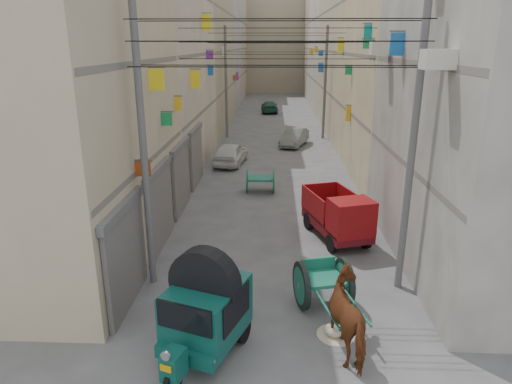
{
  "coord_description": "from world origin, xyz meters",
  "views": [
    {
      "loc": [
        -0.07,
        -5.97,
        6.73
      ],
      "look_at": [
        -0.56,
        6.5,
        2.67
      ],
      "focal_mm": 32.0,
      "sensor_mm": 36.0,
      "label": 1
    }
  ],
  "objects_px": {
    "tonga_cart": "(323,283)",
    "distant_car_green": "(269,107)",
    "mini_truck": "(341,219)",
    "horse": "(353,317)",
    "auto_rickshaw": "(206,308)",
    "distant_car_white": "(231,153)",
    "feed_sack": "(336,330)",
    "distant_car_grey": "(294,137)",
    "second_cart": "(260,180)"
  },
  "relations": [
    {
      "from": "tonga_cart",
      "to": "distant_car_green",
      "type": "distance_m",
      "value": 36.62
    },
    {
      "from": "tonga_cart",
      "to": "mini_truck",
      "type": "distance_m",
      "value": 4.29
    },
    {
      "from": "tonga_cart",
      "to": "horse",
      "type": "height_order",
      "value": "horse"
    },
    {
      "from": "auto_rickshaw",
      "to": "mini_truck",
      "type": "xyz_separation_m",
      "value": [
        3.87,
        6.27,
        -0.29
      ]
    },
    {
      "from": "tonga_cart",
      "to": "distant_car_white",
      "type": "distance_m",
      "value": 15.6
    },
    {
      "from": "distant_car_white",
      "to": "mini_truck",
      "type": "bearing_deg",
      "value": 121.96
    },
    {
      "from": "tonga_cart",
      "to": "feed_sack",
      "type": "bearing_deg",
      "value": -95.23
    },
    {
      "from": "auto_rickshaw",
      "to": "distant_car_grey",
      "type": "height_order",
      "value": "auto_rickshaw"
    },
    {
      "from": "feed_sack",
      "to": "horse",
      "type": "distance_m",
      "value": 0.96
    },
    {
      "from": "auto_rickshaw",
      "to": "distant_car_white",
      "type": "relative_size",
      "value": 0.77
    },
    {
      "from": "second_cart",
      "to": "distant_car_white",
      "type": "height_order",
      "value": "distant_car_white"
    },
    {
      "from": "distant_car_white",
      "to": "distant_car_grey",
      "type": "height_order",
      "value": "distant_car_white"
    },
    {
      "from": "horse",
      "to": "distant_car_green",
      "type": "xyz_separation_m",
      "value": [
        -2.32,
        38.48,
        -0.3
      ]
    },
    {
      "from": "tonga_cart",
      "to": "horse",
      "type": "bearing_deg",
      "value": -89.59
    },
    {
      "from": "feed_sack",
      "to": "distant_car_green",
      "type": "relative_size",
      "value": 0.14
    },
    {
      "from": "feed_sack",
      "to": "distant_car_green",
      "type": "height_order",
      "value": "distant_car_green"
    },
    {
      "from": "distant_car_grey",
      "to": "distant_car_green",
      "type": "relative_size",
      "value": 0.9
    },
    {
      "from": "distant_car_green",
      "to": "auto_rickshaw",
      "type": "bearing_deg",
      "value": 85.47
    },
    {
      "from": "distant_car_white",
      "to": "second_cart",
      "type": "bearing_deg",
      "value": 117.46
    },
    {
      "from": "distant_car_grey",
      "to": "mini_truck",
      "type": "bearing_deg",
      "value": -68.94
    },
    {
      "from": "tonga_cart",
      "to": "distant_car_green",
      "type": "height_order",
      "value": "tonga_cart"
    },
    {
      "from": "feed_sack",
      "to": "horse",
      "type": "bearing_deg",
      "value": -63.61
    },
    {
      "from": "second_cart",
      "to": "distant_car_grey",
      "type": "relative_size",
      "value": 0.38
    },
    {
      "from": "second_cart",
      "to": "feed_sack",
      "type": "xyz_separation_m",
      "value": [
        2.17,
        -11.17,
        -0.48
      ]
    },
    {
      "from": "auto_rickshaw",
      "to": "second_cart",
      "type": "height_order",
      "value": "auto_rickshaw"
    },
    {
      "from": "second_cart",
      "to": "distant_car_green",
      "type": "distance_m",
      "value": 26.76
    },
    {
      "from": "second_cart",
      "to": "distant_car_white",
      "type": "xyz_separation_m",
      "value": [
        -1.89,
        5.3,
        0.01
      ]
    },
    {
      "from": "auto_rickshaw",
      "to": "distant_car_white",
      "type": "height_order",
      "value": "auto_rickshaw"
    },
    {
      "from": "mini_truck",
      "to": "distant_car_grey",
      "type": "distance_m",
      "value": 16.22
    },
    {
      "from": "horse",
      "to": "distant_car_green",
      "type": "distance_m",
      "value": 38.55
    },
    {
      "from": "second_cart",
      "to": "distant_car_white",
      "type": "distance_m",
      "value": 5.62
    },
    {
      "from": "feed_sack",
      "to": "distant_car_grey",
      "type": "bearing_deg",
      "value": 90.36
    },
    {
      "from": "second_cart",
      "to": "distant_car_grey",
      "type": "bearing_deg",
      "value": 77.63
    },
    {
      "from": "mini_truck",
      "to": "distant_car_grey",
      "type": "height_order",
      "value": "mini_truck"
    },
    {
      "from": "auto_rickshaw",
      "to": "distant_car_green",
      "type": "bearing_deg",
      "value": 108.52
    },
    {
      "from": "distant_car_grey",
      "to": "distant_car_green",
      "type": "bearing_deg",
      "value": 114.33
    },
    {
      "from": "feed_sack",
      "to": "horse",
      "type": "relative_size",
      "value": 0.28
    },
    {
      "from": "tonga_cart",
      "to": "second_cart",
      "type": "height_order",
      "value": "tonga_cart"
    },
    {
      "from": "feed_sack",
      "to": "distant_car_grey",
      "type": "relative_size",
      "value": 0.16
    },
    {
      "from": "mini_truck",
      "to": "distant_car_green",
      "type": "bearing_deg",
      "value": 77.38
    },
    {
      "from": "distant_car_grey",
      "to": "distant_car_green",
      "type": "xyz_separation_m",
      "value": [
        -1.91,
        16.22,
        -0.01
      ]
    },
    {
      "from": "distant_car_grey",
      "to": "distant_car_green",
      "type": "distance_m",
      "value": 16.33
    },
    {
      "from": "distant_car_white",
      "to": "distant_car_grey",
      "type": "distance_m",
      "value": 6.54
    },
    {
      "from": "auto_rickshaw",
      "to": "feed_sack",
      "type": "distance_m",
      "value": 3.28
    },
    {
      "from": "horse",
      "to": "distant_car_grey",
      "type": "xyz_separation_m",
      "value": [
        -0.41,
        22.26,
        -0.29
      ]
    },
    {
      "from": "mini_truck",
      "to": "distant_car_green",
      "type": "height_order",
      "value": "mini_truck"
    },
    {
      "from": "mini_truck",
      "to": "distant_car_white",
      "type": "distance_m",
      "value": 12.0
    },
    {
      "from": "auto_rickshaw",
      "to": "second_cart",
      "type": "xyz_separation_m",
      "value": [
        0.86,
        11.92,
        -0.53
      ]
    },
    {
      "from": "mini_truck",
      "to": "second_cart",
      "type": "relative_size",
      "value": 2.59
    },
    {
      "from": "distant_car_green",
      "to": "horse",
      "type": "bearing_deg",
      "value": 90.38
    }
  ]
}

